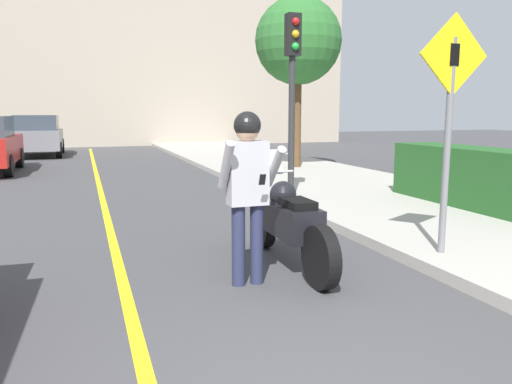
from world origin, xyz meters
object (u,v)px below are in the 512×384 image
traffic_light (292,71)px  street_tree (298,42)px  motorcycle (288,222)px  person_biker (248,179)px  parked_car_grey (38,135)px  crossing_sign (450,112)px

traffic_light → street_tree: (2.37, 5.13, 1.30)m
motorcycle → person_biker: person_biker is taller
parked_car_grey → traffic_light: bearing=-68.0°
motorcycle → parked_car_grey: size_ratio=0.56×
person_biker → crossing_sign: (2.39, -0.08, 0.67)m
crossing_sign → parked_car_grey: size_ratio=0.65×
person_biker → motorcycle: bearing=37.1°
motorcycle → person_biker: 1.01m
motorcycle → crossing_sign: crossing_sign is taller
street_tree → person_biker: bearing=-116.5°
traffic_light → street_tree: bearing=65.2°
person_biker → street_tree: size_ratio=0.36×
parked_car_grey → street_tree: bearing=-47.1°
street_tree → parked_car_grey: (-7.89, 8.49, -2.99)m
person_biker → parked_car_grey: bearing=100.6°
motorcycle → street_tree: (3.93, 8.69, 3.33)m
crossing_sign → street_tree: bearing=76.7°
parked_car_grey → person_biker: bearing=-79.4°
person_biker → street_tree: bearing=63.5°
person_biker → parked_car_grey: person_biker is taller
person_biker → traffic_light: size_ratio=0.52×
motorcycle → traffic_light: bearing=66.3°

